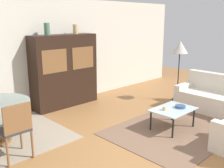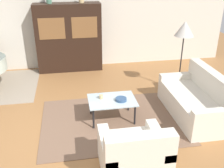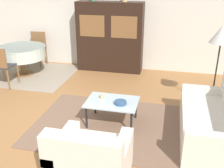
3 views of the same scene
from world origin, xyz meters
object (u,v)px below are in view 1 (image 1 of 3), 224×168
object	(u,v)px
couch	(215,99)
bowl	(180,107)
coffee_table	(173,111)
dining_chair_near	(15,127)
vase_short	(75,29)
vase_tall	(47,29)
display_cabinet	(65,71)
cup	(164,108)
floor_lamp	(180,49)

from	to	relation	value
couch	bowl	distance (m)	1.52
coffee_table	dining_chair_near	distance (m)	3.01
bowl	vase_short	xyz separation A→B (m)	(-0.48, 2.85, 1.48)
vase_tall	vase_short	world-z (taller)	vase_tall
coffee_table	vase_short	xyz separation A→B (m)	(-0.32, 2.79, 1.55)
dining_chair_near	vase_tall	world-z (taller)	vase_tall
coffee_table	vase_short	distance (m)	3.20
bowl	vase_tall	bearing A→B (deg)	114.50
coffee_table	vase_short	bearing A→B (deg)	96.60
display_cabinet	dining_chair_near	world-z (taller)	display_cabinet
coffee_table	bowl	bearing A→B (deg)	-21.84
coffee_table	couch	bearing A→B (deg)	-3.85
bowl	cup	bearing A→B (deg)	158.35
coffee_table	cup	bearing A→B (deg)	158.52
couch	vase_short	xyz separation A→B (m)	(-1.99, 2.90, 1.63)
display_cabinet	bowl	world-z (taller)	display_cabinet
dining_chair_near	vase_tall	distance (m)	2.81
coffee_table	dining_chair_near	world-z (taller)	dining_chair_near
cup	bowl	xyz separation A→B (m)	(0.35, -0.14, -0.01)
dining_chair_near	vase_short	bearing A→B (deg)	35.11
floor_lamp	bowl	bearing A→B (deg)	-146.20
display_cabinet	floor_lamp	xyz separation A→B (m)	(2.47, -1.77, 0.50)
bowl	vase_tall	world-z (taller)	vase_tall
coffee_table	display_cabinet	bearing A→B (deg)	104.20
display_cabinet	bowl	xyz separation A→B (m)	(0.86, -2.85, -0.46)
coffee_table	floor_lamp	world-z (taller)	floor_lamp
vase_tall	vase_short	size ratio (longest dim) A/B	1.20
display_cabinet	floor_lamp	size ratio (longest dim) A/B	1.12
couch	vase_short	distance (m)	3.87
vase_short	floor_lamp	bearing A→B (deg)	-40.27
display_cabinet	vase_tall	world-z (taller)	vase_tall
floor_lamp	cup	bearing A→B (deg)	-154.50
dining_chair_near	floor_lamp	distance (m)	4.67
display_cabinet	vase_tall	xyz separation A→B (m)	(-0.43, 0.00, 1.05)
dining_chair_near	display_cabinet	bearing A→B (deg)	39.67
floor_lamp	vase_tall	bearing A→B (deg)	148.65
couch	vase_tall	world-z (taller)	vase_tall
dining_chair_near	cup	distance (m)	2.80
coffee_table	bowl	xyz separation A→B (m)	(0.16, -0.06, 0.07)
coffee_table	cup	size ratio (longest dim) A/B	11.61
coffee_table	floor_lamp	bearing A→B (deg)	29.81
display_cabinet	cup	bearing A→B (deg)	-79.35
vase_short	vase_tall	bearing A→B (deg)	-180.00
couch	floor_lamp	xyz separation A→B (m)	(0.10, 1.13, 1.10)
couch	vase_short	size ratio (longest dim) A/B	7.34
dining_chair_near	cup	world-z (taller)	dining_chair_near
bowl	vase_tall	distance (m)	3.48
floor_lamp	vase_short	xyz separation A→B (m)	(-2.09, 1.77, 0.53)
display_cabinet	cup	distance (m)	2.79
couch	display_cabinet	bearing A→B (deg)	39.34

